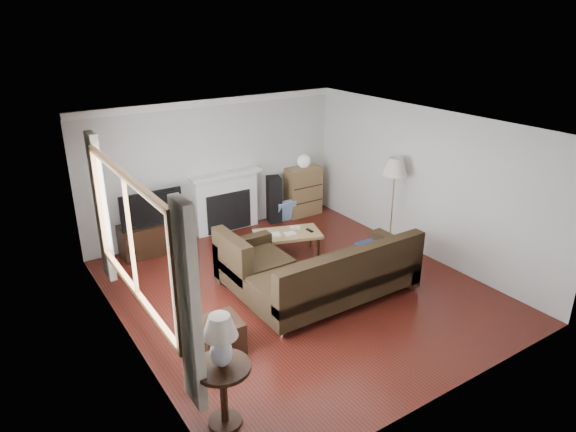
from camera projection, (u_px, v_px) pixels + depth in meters
room at (300, 213)px, 7.28m from camera, size 5.10×5.60×2.54m
window at (130, 237)px, 5.76m from camera, size 0.12×2.74×1.54m
curtain_near at (189, 308)px, 4.66m from camera, size 0.10×0.35×2.10m
curtain_far at (101, 208)px, 7.03m from camera, size 0.10×0.35×2.10m
fireplace at (227, 202)px, 9.66m from camera, size 1.40×0.26×1.15m
tv_stand at (152, 238)px, 8.86m from camera, size 1.08×0.49×0.54m
television at (149, 207)px, 8.65m from camera, size 1.05×0.14×0.61m
speaker_left at (181, 222)px, 9.16m from camera, size 0.26×0.30×0.82m
speaker_right at (274, 199)px, 10.12m from camera, size 0.34×0.37×0.92m
bookshelf at (303, 191)px, 10.46m from camera, size 0.73×0.35×1.00m
globe_lamp at (304, 161)px, 10.22m from camera, size 0.26×0.26×0.26m
sectional_sofa at (336, 273)px, 7.31m from camera, size 2.72×1.98×0.88m
coffee_table at (288, 244)px, 8.75m from camera, size 1.24×0.92×0.43m
footstool at (220, 335)px, 6.29m from camera, size 0.53×0.53×0.42m
floor_lamp at (392, 204)px, 8.87m from camera, size 0.44×0.44×1.63m
side_table at (224, 395)px, 5.11m from camera, size 0.57×0.57×0.71m
table_lamp at (221, 341)px, 4.87m from camera, size 0.34×0.34×0.56m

